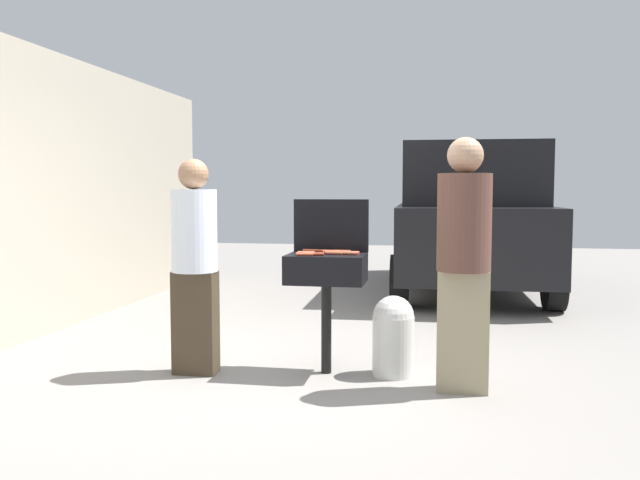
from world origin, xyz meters
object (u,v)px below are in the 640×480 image
Objects in this scene: hot_dog_2 at (311,251)px; hot_dog_8 at (305,254)px; bbq_grill at (326,273)px; hot_dog_3 at (334,253)px; hot_dog_4 at (333,252)px; hot_dog_5 at (343,252)px; hot_dog_0 at (306,253)px; hot_dog_1 at (351,253)px; hot_dog_6 at (331,252)px; hot_dog_9 at (349,253)px; parked_minivan at (468,218)px; person_left at (195,258)px; person_right at (464,255)px; propane_tank at (393,334)px; hot_dog_7 at (315,254)px; hot_dog_10 at (327,251)px.

hot_dog_2 is 0.30m from hot_dog_8.
bbq_grill is 0.26m from hot_dog_2.
hot_dog_4 is (-0.02, 0.05, 0.00)m from hot_dog_3.
hot_dog_0 is at bearing -150.44° from hot_dog_5.
hot_dog_1 is at bearing -18.53° from hot_dog_2.
hot_dog_6 is at bearing -22.36° from hot_dog_2.
hot_dog_9 is 4.66m from parked_minivan.
person_left is (-0.85, -0.33, -0.04)m from hot_dog_2.
hot_dog_2 is at bearing 70.76° from parked_minivan.
hot_dog_5 and hot_dog_6 have the same top height.
hot_dog_4 is at bearing -29.03° from hot_dog_2.
hot_dog_0 is 0.21m from hot_dog_6.
hot_dog_1 is 0.89m from person_right.
hot_dog_1 is 4.62m from parked_minivan.
bbq_grill reaches higher than propane_tank.
hot_dog_2 is at bearing 88.98° from hot_dog_0.
parked_minivan is (1.21, 4.48, 0.08)m from hot_dog_4.
hot_dog_5 is 0.07× the size of person_right.
bbq_grill is 0.70m from propane_tank.
hot_dog_6 is 4.62m from parked_minivan.
person_left reaches higher than hot_dog_0.
hot_dog_9 is (0.07, -0.13, 0.00)m from hot_dog_5.
hot_dog_7 is 1.00× the size of hot_dog_10.
hot_dog_3 and hot_dog_4 have the same top height.
person_left is (-0.86, -0.03, -0.04)m from hot_dog_8.
hot_dog_6 is at bearing 53.28° from hot_dog_8.
hot_dog_6 is (-0.03, 0.09, 0.00)m from hot_dog_3.
hot_dog_8 is 1.00× the size of hot_dog_10.
bbq_grill is 0.25m from hot_dog_1.
hot_dog_8 is (0.01, -0.30, 0.00)m from hot_dog_2.
parked_minivan reaches higher than hot_dog_7.
hot_dog_3 is at bearing 5.38° from hot_dog_0.
hot_dog_3 is at bearing -173.62° from propane_tank.
hot_dog_4 is at bearing 6.07° from person_left.
hot_dog_1 is 0.03× the size of parked_minivan.
hot_dog_6 is (-0.16, 0.04, 0.00)m from hot_dog_1.
hot_dog_0 is at bearing 137.14° from hot_dog_7.
propane_tank is at bearing 6.06° from hot_dog_0.
hot_dog_9 is (-0.01, -0.04, 0.00)m from hot_dog_1.
parked_minivan is (1.23, 4.45, 0.08)m from hot_dog_6.
hot_dog_5 is (0.05, 0.13, 0.00)m from hot_dog_3.
person_left is 2.02m from person_right.
bbq_grill is 7.15× the size of hot_dog_8.
parked_minivan is at bearing 58.48° from person_left.
hot_dog_1 is 0.29m from hot_dog_7.
hot_dog_3 is 1.00× the size of hot_dog_8.
hot_dog_8 reaches higher than propane_tank.
hot_dog_4 is 0.03× the size of parked_minivan.
hot_dog_2 is at bearing 15.24° from person_left.
hot_dog_3 is at bearing 3.11° from person_left.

